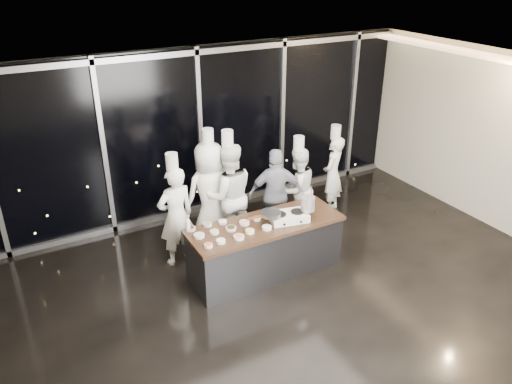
{
  "coord_description": "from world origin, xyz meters",
  "views": [
    {
      "loc": [
        -3.36,
        -4.93,
        4.69
      ],
      "look_at": [
        -0.0,
        1.2,
        1.31
      ],
      "focal_mm": 35.0,
      "sensor_mm": 36.0,
      "label": 1
    }
  ],
  "objects_px": {
    "stock_pot": "(308,204)",
    "chef_left": "(210,193)",
    "frying_pan": "(270,214)",
    "chef_side": "(333,174)",
    "chef_center": "(229,195)",
    "demo_counter": "(265,248)",
    "chef_far_left": "(176,215)",
    "chef_right": "(297,189)",
    "guest": "(276,195)",
    "stove": "(288,217)"
  },
  "relations": [
    {
      "from": "chef_far_left",
      "to": "chef_right",
      "type": "height_order",
      "value": "chef_far_left"
    },
    {
      "from": "guest",
      "to": "chef_center",
      "type": "bearing_deg",
      "value": 7.67
    },
    {
      "from": "stock_pot",
      "to": "chef_left",
      "type": "relative_size",
      "value": 0.11
    },
    {
      "from": "demo_counter",
      "to": "chef_left",
      "type": "xyz_separation_m",
      "value": [
        -0.36,
        1.29,
        0.49
      ]
    },
    {
      "from": "chef_side",
      "to": "frying_pan",
      "type": "bearing_deg",
      "value": -2.9
    },
    {
      "from": "chef_far_left",
      "to": "chef_center",
      "type": "height_order",
      "value": "chef_center"
    },
    {
      "from": "frying_pan",
      "to": "guest",
      "type": "bearing_deg",
      "value": 65.69
    },
    {
      "from": "demo_counter",
      "to": "stove",
      "type": "distance_m",
      "value": 0.63
    },
    {
      "from": "stove",
      "to": "chef_far_left",
      "type": "distance_m",
      "value": 1.81
    },
    {
      "from": "demo_counter",
      "to": "chef_left",
      "type": "relative_size",
      "value": 1.17
    },
    {
      "from": "demo_counter",
      "to": "chef_center",
      "type": "relative_size",
      "value": 1.17
    },
    {
      "from": "demo_counter",
      "to": "guest",
      "type": "distance_m",
      "value": 1.2
    },
    {
      "from": "stove",
      "to": "chef_left",
      "type": "height_order",
      "value": "chef_left"
    },
    {
      "from": "frying_pan",
      "to": "stove",
      "type": "bearing_deg",
      "value": 0.69
    },
    {
      "from": "stove",
      "to": "chef_right",
      "type": "distance_m",
      "value": 1.41
    },
    {
      "from": "chef_far_left",
      "to": "chef_left",
      "type": "xyz_separation_m",
      "value": [
        0.75,
        0.33,
        0.07
      ]
    },
    {
      "from": "stove",
      "to": "chef_center",
      "type": "height_order",
      "value": "chef_center"
    },
    {
      "from": "demo_counter",
      "to": "chef_side",
      "type": "height_order",
      "value": "chef_side"
    },
    {
      "from": "chef_left",
      "to": "guest",
      "type": "relative_size",
      "value": 1.25
    },
    {
      "from": "chef_right",
      "to": "stove",
      "type": "bearing_deg",
      "value": 44.69
    },
    {
      "from": "stock_pot",
      "to": "chef_side",
      "type": "xyz_separation_m",
      "value": [
        1.54,
        1.39,
        -0.35
      ]
    },
    {
      "from": "frying_pan",
      "to": "chef_center",
      "type": "height_order",
      "value": "chef_center"
    },
    {
      "from": "stock_pot",
      "to": "chef_center",
      "type": "xyz_separation_m",
      "value": [
        -0.76,
        1.26,
        -0.21
      ]
    },
    {
      "from": "stove",
      "to": "chef_side",
      "type": "bearing_deg",
      "value": 46.96
    },
    {
      "from": "stock_pot",
      "to": "chef_far_left",
      "type": "xyz_separation_m",
      "value": [
        -1.77,
        1.12,
        -0.28
      ]
    },
    {
      "from": "chef_center",
      "to": "chef_right",
      "type": "xyz_separation_m",
      "value": [
        1.33,
        -0.1,
        -0.15
      ]
    },
    {
      "from": "frying_pan",
      "to": "chef_left",
      "type": "xyz_separation_m",
      "value": [
        -0.42,
        1.32,
        -0.12
      ]
    },
    {
      "from": "chef_far_left",
      "to": "guest",
      "type": "relative_size",
      "value": 1.15
    },
    {
      "from": "chef_right",
      "to": "chef_side",
      "type": "relative_size",
      "value": 1.01
    },
    {
      "from": "chef_center",
      "to": "chef_right",
      "type": "relative_size",
      "value": 1.17
    },
    {
      "from": "demo_counter",
      "to": "chef_right",
      "type": "relative_size",
      "value": 1.37
    },
    {
      "from": "demo_counter",
      "to": "frying_pan",
      "type": "relative_size",
      "value": 4.19
    },
    {
      "from": "chef_center",
      "to": "chef_side",
      "type": "xyz_separation_m",
      "value": [
        2.3,
        0.13,
        -0.14
      ]
    },
    {
      "from": "stock_pot",
      "to": "chef_left",
      "type": "xyz_separation_m",
      "value": [
        -1.02,
        1.45,
        -0.2
      ]
    },
    {
      "from": "frying_pan",
      "to": "demo_counter",
      "type": "bearing_deg",
      "value": 162.39
    },
    {
      "from": "stove",
      "to": "chef_far_left",
      "type": "xyz_separation_m",
      "value": [
        -1.47,
        1.05,
        -0.09
      ]
    },
    {
      "from": "frying_pan",
      "to": "chef_right",
      "type": "xyz_separation_m",
      "value": [
        1.17,
        1.03,
        -0.27
      ]
    },
    {
      "from": "frying_pan",
      "to": "chef_side",
      "type": "distance_m",
      "value": 2.5
    },
    {
      "from": "frying_pan",
      "to": "chef_left",
      "type": "distance_m",
      "value": 1.39
    },
    {
      "from": "demo_counter",
      "to": "chef_side",
      "type": "relative_size",
      "value": 1.38
    },
    {
      "from": "chef_center",
      "to": "stove",
      "type": "bearing_deg",
      "value": 122.48
    },
    {
      "from": "stock_pot",
      "to": "chef_side",
      "type": "bearing_deg",
      "value": 42.11
    },
    {
      "from": "chef_far_left",
      "to": "guest",
      "type": "bearing_deg",
      "value": 169.82
    },
    {
      "from": "frying_pan",
      "to": "chef_side",
      "type": "height_order",
      "value": "chef_side"
    },
    {
      "from": "stock_pot",
      "to": "chef_far_left",
      "type": "distance_m",
      "value": 2.11
    },
    {
      "from": "chef_far_left",
      "to": "frying_pan",
      "type": "bearing_deg",
      "value": 132.03
    },
    {
      "from": "stove",
      "to": "chef_side",
      "type": "xyz_separation_m",
      "value": [
        1.84,
        1.32,
        -0.16
      ]
    },
    {
      "from": "stove",
      "to": "chef_left",
      "type": "bearing_deg",
      "value": 128.94
    },
    {
      "from": "chef_far_left",
      "to": "chef_side",
      "type": "relative_size",
      "value": 1.08
    },
    {
      "from": "chef_center",
      "to": "guest",
      "type": "relative_size",
      "value": 1.24
    }
  ]
}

